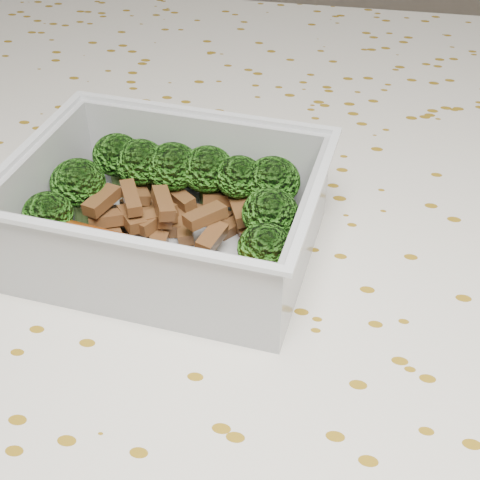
# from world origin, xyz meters

# --- Properties ---
(dining_table) EXTENTS (1.40, 0.90, 0.75)m
(dining_table) POSITION_xyz_m (0.00, 0.00, 0.67)
(dining_table) COLOR brown
(dining_table) RESTS_ON ground
(tablecloth) EXTENTS (1.46, 0.96, 0.19)m
(tablecloth) POSITION_xyz_m (0.00, 0.00, 0.72)
(tablecloth) COLOR silver
(tablecloth) RESTS_ON dining_table
(lunch_container) EXTENTS (0.20, 0.17, 0.07)m
(lunch_container) POSITION_xyz_m (-0.05, 0.01, 0.78)
(lunch_container) COLOR silver
(lunch_container) RESTS_ON tablecloth
(broccoli_florets) EXTENTS (0.17, 0.12, 0.05)m
(broccoli_florets) POSITION_xyz_m (-0.05, 0.03, 0.79)
(broccoli_florets) COLOR #608C3F
(broccoli_florets) RESTS_ON lunch_container
(meat_pile) EXTENTS (0.12, 0.08, 0.03)m
(meat_pile) POSITION_xyz_m (-0.05, 0.03, 0.77)
(meat_pile) COLOR brown
(meat_pile) RESTS_ON lunch_container
(sausage) EXTENTS (0.16, 0.05, 0.03)m
(sausage) POSITION_xyz_m (-0.05, -0.03, 0.78)
(sausage) COLOR #C75116
(sausage) RESTS_ON lunch_container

